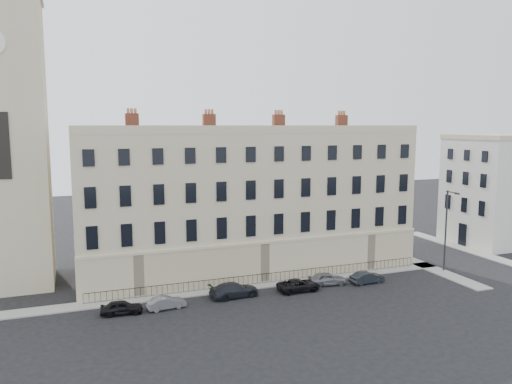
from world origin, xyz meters
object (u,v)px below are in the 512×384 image
Objects in this scene: car_f at (367,277)px; streetlamp at (447,227)px; car_b at (166,303)px; car_e at (327,279)px; car_c at (234,290)px; car_d at (299,285)px; car_a at (122,307)px.

car_f is 0.40× the size of streetlamp.
car_e is (16.24, 0.93, 0.09)m from car_b.
car_c is at bearing 99.64° from car_e.
car_f is at bearing 177.27° from streetlamp.
car_b is 0.94× the size of car_f.
car_d is at bearing 85.19° from car_f.
streetlamp is at bearing -89.61° from car_d.
car_f is (20.30, 0.02, 0.04)m from car_b.
car_a is 0.39× the size of streetlamp.
car_e is 4.16m from car_f.
car_e is 1.05× the size of car_f.
car_a is 10.23m from car_c.
streetlamp is (17.59, 0.23, 4.36)m from car_d.
car_d is (16.52, 0.16, -0.01)m from car_a.
car_e reaches higher than car_f.
car_c is at bearing -80.59° from car_a.
car_d is 1.12× the size of car_e.
car_b is 0.71× the size of car_c.
car_f reaches higher than car_b.
car_c reaches higher than car_b.
car_e is at bearing -78.90° from car_d.
car_e is 14.79m from streetlamp.
car_a is 0.75× the size of car_c.
streetlamp reaches higher than car_e.
car_c is at bearing -89.77° from car_b.
car_e is at bearing -82.24° from car_a.
car_f is 10.99m from streetlamp.
car_a is at bearing 90.20° from car_d.
car_a is at bearing 82.12° from car_b.
car_a reaches higher than car_d.
car_c is at bearing 173.97° from streetlamp.
car_b is 0.79× the size of car_d.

